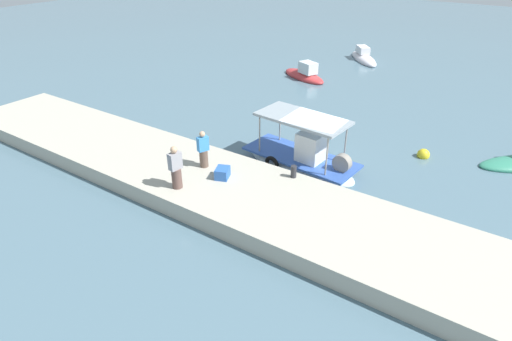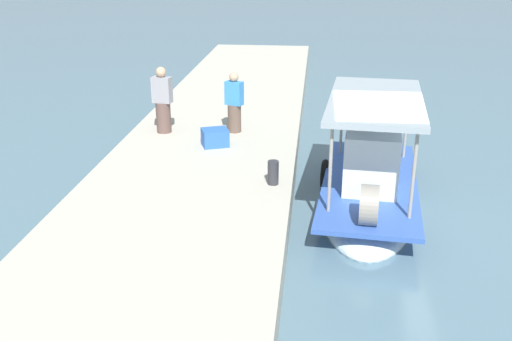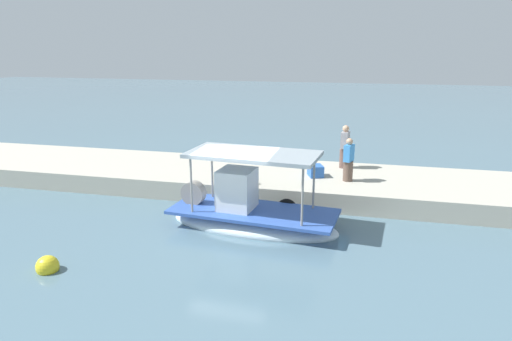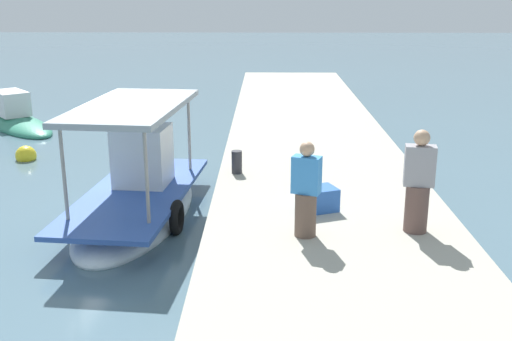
{
  "view_description": "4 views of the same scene",
  "coord_description": "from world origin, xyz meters",
  "px_view_note": "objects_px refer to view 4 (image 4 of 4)",
  "views": [
    {
      "loc": [
        7.35,
        -15.87,
        9.56
      ],
      "look_at": [
        -1.26,
        -3.02,
        0.83
      ],
      "focal_mm": 29.64,
      "sensor_mm": 36.0,
      "label": 1
    },
    {
      "loc": [
        12.02,
        -1.65,
        5.62
      ],
      "look_at": [
        0.11,
        -2.87,
        0.98
      ],
      "focal_mm": 41.51,
      "sensor_mm": 36.0,
      "label": 2
    },
    {
      "loc": [
        -3.91,
        13.13,
        5.73
      ],
      "look_at": [
        -0.13,
        -2.58,
        1.27
      ],
      "focal_mm": 31.99,
      "sensor_mm": 36.0,
      "label": 3
    },
    {
      "loc": [
        -13.03,
        -3.16,
        4.75
      ],
      "look_at": [
        -0.74,
        -2.94,
        1.1
      ],
      "focal_mm": 42.59,
      "sensor_mm": 36.0,
      "label": 4
    }
  ],
  "objects_px": {
    "mooring_bollard": "(237,162)",
    "cargo_crate": "(319,199)",
    "fisherman_by_crate": "(306,194)",
    "marker_buoy": "(26,156)",
    "fisherman_near_bollard": "(418,186)",
    "moored_boat_mid": "(17,121)",
    "main_fishing_boat": "(139,196)"
  },
  "relations": [
    {
      "from": "mooring_bollard",
      "to": "cargo_crate",
      "type": "height_order",
      "value": "mooring_bollard"
    },
    {
      "from": "mooring_bollard",
      "to": "marker_buoy",
      "type": "relative_size",
      "value": 0.88
    },
    {
      "from": "mooring_bollard",
      "to": "marker_buoy",
      "type": "distance_m",
      "value": 7.41
    },
    {
      "from": "fisherman_by_crate",
      "to": "moored_boat_mid",
      "type": "distance_m",
      "value": 15.42
    },
    {
      "from": "cargo_crate",
      "to": "main_fishing_boat",
      "type": "bearing_deg",
      "value": 66.12
    },
    {
      "from": "fisherman_near_bollard",
      "to": "fisherman_by_crate",
      "type": "relative_size",
      "value": 1.09
    },
    {
      "from": "fisherman_near_bollard",
      "to": "fisherman_by_crate",
      "type": "bearing_deg",
      "value": 96.99
    },
    {
      "from": "fisherman_near_bollard",
      "to": "marker_buoy",
      "type": "height_order",
      "value": "fisherman_near_bollard"
    },
    {
      "from": "moored_boat_mid",
      "to": "fisherman_by_crate",
      "type": "bearing_deg",
      "value": -140.56
    },
    {
      "from": "mooring_bollard",
      "to": "cargo_crate",
      "type": "relative_size",
      "value": 0.81
    },
    {
      "from": "fisherman_near_bollard",
      "to": "mooring_bollard",
      "type": "distance_m",
      "value": 4.76
    },
    {
      "from": "main_fishing_boat",
      "to": "mooring_bollard",
      "type": "relative_size",
      "value": 11.04
    },
    {
      "from": "main_fishing_boat",
      "to": "marker_buoy",
      "type": "height_order",
      "value": "main_fishing_boat"
    },
    {
      "from": "main_fishing_boat",
      "to": "mooring_bollard",
      "type": "distance_m",
      "value": 2.32
    },
    {
      "from": "main_fishing_boat",
      "to": "moored_boat_mid",
      "type": "distance_m",
      "value": 10.93
    },
    {
      "from": "fisherman_by_crate",
      "to": "marker_buoy",
      "type": "bearing_deg",
      "value": 46.27
    },
    {
      "from": "moored_boat_mid",
      "to": "fisherman_near_bollard",
      "type": "bearing_deg",
      "value": -134.88
    },
    {
      "from": "main_fishing_boat",
      "to": "moored_boat_mid",
      "type": "xyz_separation_m",
      "value": [
        8.93,
        6.29,
        -0.22
      ]
    },
    {
      "from": "mooring_bollard",
      "to": "cargo_crate",
      "type": "xyz_separation_m",
      "value": [
        -2.4,
        -1.67,
        -0.04
      ]
    },
    {
      "from": "fisherman_by_crate",
      "to": "fisherman_near_bollard",
      "type": "bearing_deg",
      "value": -83.01
    },
    {
      "from": "fisherman_by_crate",
      "to": "cargo_crate",
      "type": "xyz_separation_m",
      "value": [
        1.26,
        -0.33,
        -0.52
      ]
    },
    {
      "from": "main_fishing_boat",
      "to": "marker_buoy",
      "type": "bearing_deg",
      "value": 43.7
    },
    {
      "from": "moored_boat_mid",
      "to": "cargo_crate",
      "type": "bearing_deg",
      "value": -136.45
    },
    {
      "from": "fisherman_by_crate",
      "to": "moored_boat_mid",
      "type": "height_order",
      "value": "fisherman_by_crate"
    },
    {
      "from": "main_fishing_boat",
      "to": "fisherman_by_crate",
      "type": "height_order",
      "value": "main_fishing_boat"
    },
    {
      "from": "fisherman_near_bollard",
      "to": "cargo_crate",
      "type": "xyz_separation_m",
      "value": [
        1.02,
        1.59,
        -0.59
      ]
    },
    {
      "from": "cargo_crate",
      "to": "marker_buoy",
      "type": "height_order",
      "value": "cargo_crate"
    },
    {
      "from": "fisherman_near_bollard",
      "to": "marker_buoy",
      "type": "xyz_separation_m",
      "value": [
        7.13,
        9.61,
        -1.44
      ]
    },
    {
      "from": "fisherman_by_crate",
      "to": "marker_buoy",
      "type": "distance_m",
      "value": 10.73
    },
    {
      "from": "fisherman_near_bollard",
      "to": "marker_buoy",
      "type": "distance_m",
      "value": 12.05
    },
    {
      "from": "main_fishing_boat",
      "to": "cargo_crate",
      "type": "bearing_deg",
      "value": -113.88
    },
    {
      "from": "fisherman_near_bollard",
      "to": "moored_boat_mid",
      "type": "xyz_separation_m",
      "value": [
        11.63,
        11.68,
        -1.35
      ]
    }
  ]
}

